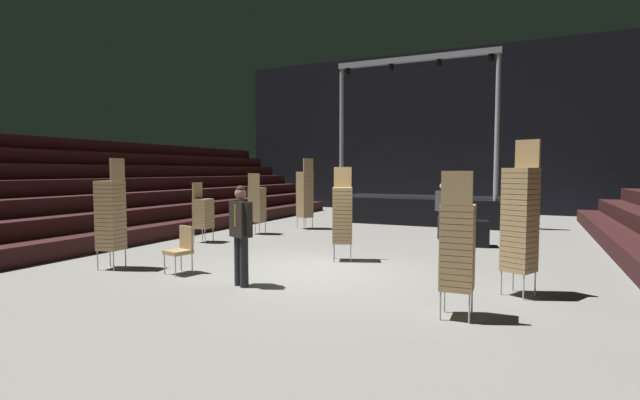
% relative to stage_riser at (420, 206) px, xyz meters
% --- Properties ---
extents(ground_plane, '(22.00, 30.00, 0.10)m').
position_rel_stage_riser_xyz_m(ground_plane, '(0.00, -9.81, -0.66)').
color(ground_plane, slate).
extents(arena_end_wall, '(22.00, 0.30, 8.00)m').
position_rel_stage_riser_xyz_m(arena_end_wall, '(0.00, 5.19, 3.39)').
color(arena_end_wall, black).
rests_on(arena_end_wall, ground_plane).
extents(bleacher_bank_left, '(5.25, 24.00, 3.15)m').
position_rel_stage_riser_xyz_m(bleacher_bank_left, '(-8.38, -8.81, 0.96)').
color(bleacher_bank_left, black).
rests_on(bleacher_bank_left, ground_plane).
extents(stage_riser, '(6.28, 3.18, 6.25)m').
position_rel_stage_riser_xyz_m(stage_riser, '(0.00, 0.00, 0.00)').
color(stage_riser, black).
rests_on(stage_riser, ground_plane).
extents(man_with_tie, '(0.56, 0.37, 1.79)m').
position_rel_stage_riser_xyz_m(man_with_tie, '(-0.64, -11.53, 0.41)').
color(man_with_tie, black).
rests_on(man_with_tie, ground_plane).
extents(chair_stack_front_left, '(0.46, 0.46, 1.96)m').
position_rel_stage_riser_xyz_m(chair_stack_front_left, '(-4.02, -5.74, 0.37)').
color(chair_stack_front_left, '#B2B5BA').
rests_on(chair_stack_front_left, ground_plane).
extents(chair_stack_front_right, '(0.58, 0.58, 2.48)m').
position_rel_stage_riser_xyz_m(chair_stack_front_right, '(-3.22, -3.90, 0.62)').
color(chair_stack_front_right, '#B2B5BA').
rests_on(chair_stack_front_right, ground_plane).
extents(chair_stack_mid_left, '(0.59, 0.59, 2.56)m').
position_rel_stage_riser_xyz_m(chair_stack_mid_left, '(3.85, -10.11, 0.66)').
color(chair_stack_mid_left, '#B2B5BA').
rests_on(chair_stack_mid_left, ground_plane).
extents(chair_stack_mid_right, '(0.45, 0.45, 2.05)m').
position_rel_stage_riser_xyz_m(chair_stack_mid_right, '(3.09, -11.74, 0.41)').
color(chair_stack_mid_right, '#B2B5BA').
rests_on(chair_stack_mid_right, ground_plane).
extents(chair_stack_mid_centre, '(0.57, 0.57, 2.14)m').
position_rel_stage_riser_xyz_m(chair_stack_mid_centre, '(0.12, -8.62, 0.45)').
color(chair_stack_mid_centre, '#B2B5BA').
rests_on(chair_stack_mid_centre, ground_plane).
extents(chair_stack_rear_left, '(0.45, 0.45, 1.71)m').
position_rel_stage_riser_xyz_m(chair_stack_rear_left, '(-4.50, -7.83, 0.24)').
color(chair_stack_rear_left, '#B2B5BA').
rests_on(chair_stack_rear_left, ground_plane).
extents(chair_stack_rear_right, '(0.52, 0.52, 2.31)m').
position_rel_stage_riser_xyz_m(chair_stack_rear_right, '(-3.93, -11.47, 0.54)').
color(chair_stack_rear_right, '#B2B5BA').
rests_on(chair_stack_rear_right, ground_plane).
extents(crew_worker_near_stage, '(0.52, 0.42, 1.72)m').
position_rel_stage_riser_xyz_m(crew_worker_near_stage, '(1.63, -4.42, 0.36)').
color(crew_worker_near_stage, black).
rests_on(crew_worker_near_stage, ground_plane).
extents(equipment_road_case, '(1.00, 0.76, 0.70)m').
position_rel_stage_riser_xyz_m(equipment_road_case, '(2.55, -5.29, -0.26)').
color(equipment_road_case, black).
rests_on(equipment_road_case, ground_plane).
extents(loose_chair_near_man, '(0.54, 0.54, 0.95)m').
position_rel_stage_riser_xyz_m(loose_chair_near_man, '(-2.31, -11.19, -0.08)').
color(loose_chair_near_man, '#B2B5BA').
rests_on(loose_chair_near_man, ground_plane).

